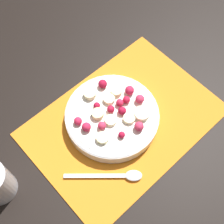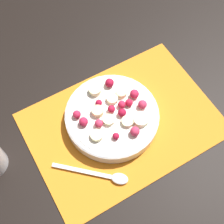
% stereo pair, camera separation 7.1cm
% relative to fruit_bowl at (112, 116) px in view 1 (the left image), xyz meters
% --- Properties ---
extents(ground_plane, '(3.00, 3.00, 0.00)m').
position_rel_fruit_bowl_xyz_m(ground_plane, '(-0.02, 0.02, -0.03)').
color(ground_plane, black).
extents(placemat, '(0.44, 0.31, 0.01)m').
position_rel_fruit_bowl_xyz_m(placemat, '(-0.02, 0.02, -0.02)').
color(placemat, orange).
rests_on(placemat, ground_plane).
extents(fruit_bowl, '(0.22, 0.22, 0.06)m').
position_rel_fruit_bowl_xyz_m(fruit_bowl, '(0.00, 0.00, 0.00)').
color(fruit_bowl, white).
rests_on(fruit_bowl, placemat).
extents(spoon, '(0.14, 0.13, 0.01)m').
position_rel_fruit_bowl_xyz_m(spoon, '(0.08, 0.11, -0.02)').
color(spoon, silver).
rests_on(spoon, placemat).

